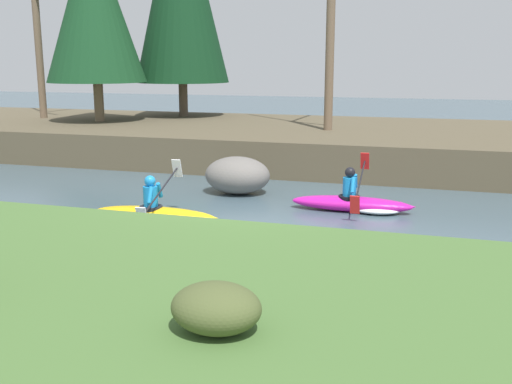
{
  "coord_description": "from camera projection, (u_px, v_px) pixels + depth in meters",
  "views": [
    {
      "loc": [
        3.48,
        -10.67,
        3.32
      ],
      "look_at": [
        -0.17,
        1.36,
        0.55
      ],
      "focal_mm": 42.0,
      "sensor_mm": 36.0,
      "label": 1
    }
  ],
  "objects": [
    {
      "name": "conifer_tree_far_left",
      "position": [
        93.0,
        4.0,
        21.79
      ],
      "size": [
        3.66,
        3.66,
        7.11
      ],
      "color": "#7A664C",
      "rests_on": "riverbank_far"
    },
    {
      "name": "shrub_clump_second",
      "position": [
        216.0,
        308.0,
        5.45
      ],
      "size": [
        0.85,
        0.71,
        0.46
      ],
      "color": "#4C562D",
      "rests_on": "riverbank_near"
    },
    {
      "name": "bare_tree_mid_upstream",
      "position": [
        332.0,
        23.0,
        19.12
      ],
      "size": [
        3.98,
        3.93,
        7.26
      ],
      "color": "brown",
      "rests_on": "riverbank_far"
    },
    {
      "name": "riverbank_far",
      "position": [
        331.0,
        143.0,
        20.7
      ],
      "size": [
        44.0,
        8.71,
        1.07
      ],
      "color": "brown",
      "rests_on": "ground"
    },
    {
      "name": "kayaker_lead",
      "position": [
        356.0,
        203.0,
        13.39
      ],
      "size": [
        2.78,
        2.06,
        1.2
      ],
      "rotation": [
        0.0,
        0.0,
        0.02
      ],
      "color": "#C61999",
      "rests_on": "ground"
    },
    {
      "name": "ground_plane",
      "position": [
        244.0,
        234.0,
        11.67
      ],
      "size": [
        90.0,
        90.0,
        0.0
      ],
      "primitive_type": "plane",
      "color": "#425660"
    },
    {
      "name": "boulder_midstream",
      "position": [
        237.0,
        175.0,
        15.16
      ],
      "size": [
        1.67,
        1.31,
        0.95
      ],
      "color": "slate",
      "rests_on": "ground"
    },
    {
      "name": "bare_tree_upstream",
      "position": [
        40.0,
        40.0,
        23.41
      ],
      "size": [
        3.53,
        3.49,
        6.4
      ],
      "color": "brown",
      "rests_on": "riverbank_far"
    },
    {
      "name": "riverbank_near",
      "position": [
        58.0,
        356.0,
        5.96
      ],
      "size": [
        44.0,
        7.77,
        0.88
      ],
      "color": "#476B33",
      "rests_on": "ground"
    },
    {
      "name": "kayaker_middle",
      "position": [
        154.0,
        213.0,
        12.46
      ],
      "size": [
        2.78,
        2.07,
        1.2
      ],
      "rotation": [
        0.0,
        0.0,
        0.05
      ],
      "color": "yellow",
      "rests_on": "ground"
    }
  ]
}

